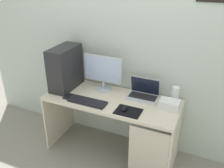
{
  "coord_description": "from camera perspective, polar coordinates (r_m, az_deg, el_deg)",
  "views": [
    {
      "loc": [
        0.96,
        -2.16,
        2.06
      ],
      "look_at": [
        0.0,
        0.0,
        0.9
      ],
      "focal_mm": 39.74,
      "sensor_mm": 36.0,
      "label": 1
    }
  ],
  "objects": [
    {
      "name": "ground_plane",
      "position": [
        3.13,
        0.0,
        -14.99
      ],
      "size": [
        8.0,
        8.0,
        0.0
      ],
      "primitive_type": "plane",
      "color": "gray"
    },
    {
      "name": "wall_back",
      "position": [
        2.78,
        2.92,
        10.25
      ],
      "size": [
        4.0,
        0.05,
        2.6
      ],
      "color": "beige",
      "rests_on": "ground_plane"
    },
    {
      "name": "desk",
      "position": [
        2.77,
        0.27,
        -6.16
      ],
      "size": [
        1.47,
        0.6,
        0.72
      ],
      "color": "beige",
      "rests_on": "ground_plane"
    },
    {
      "name": "pc_tower",
      "position": [
        2.91,
        -10.7,
        3.64
      ],
      "size": [
        0.22,
        0.44,
        0.5
      ],
      "primitive_type": "cube",
      "color": "#232326",
      "rests_on": "desk"
    },
    {
      "name": "monitor",
      "position": [
        2.82,
        -2.14,
        2.7
      ],
      "size": [
        0.46,
        0.2,
        0.42
      ],
      "color": "#B7BCC6",
      "rests_on": "desk"
    },
    {
      "name": "laptop",
      "position": [
        2.75,
        7.21,
        -2.12
      ],
      "size": [
        0.34,
        0.22,
        0.22
      ],
      "color": "#B7BCC6",
      "rests_on": "desk"
    },
    {
      "name": "speaker",
      "position": [
        2.7,
        14.33,
        -2.39
      ],
      "size": [
        0.08,
        0.08,
        0.17
      ],
      "primitive_type": "cylinder",
      "color": "white",
      "rests_on": "desk"
    },
    {
      "name": "projector",
      "position": [
        2.58,
        13.12,
        -4.65
      ],
      "size": [
        0.2,
        0.14,
        0.09
      ],
      "primitive_type": "cube",
      "color": "white",
      "rests_on": "desk"
    },
    {
      "name": "keyboard",
      "position": [
        2.65,
        -5.68,
        -4.05
      ],
      "size": [
        0.42,
        0.14,
        0.02
      ],
      "primitive_type": "cube",
      "color": "black",
      "rests_on": "desk"
    },
    {
      "name": "mousepad",
      "position": [
        2.49,
        3.77,
        -6.29
      ],
      "size": [
        0.26,
        0.2,
        0.0
      ],
      "primitive_type": "cube",
      "color": "black",
      "rests_on": "desk"
    },
    {
      "name": "mouse_left",
      "position": [
        2.51,
        2.89,
        -5.59
      ],
      "size": [
        0.06,
        0.1,
        0.03
      ],
      "primitive_type": "ellipsoid",
      "color": "black",
      "rests_on": "mousepad"
    },
    {
      "name": "cell_phone",
      "position": [
        2.79,
        -10.08,
        -2.81
      ],
      "size": [
        0.07,
        0.13,
        0.01
      ],
      "primitive_type": "cube",
      "color": "black",
      "rests_on": "desk"
    }
  ]
}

